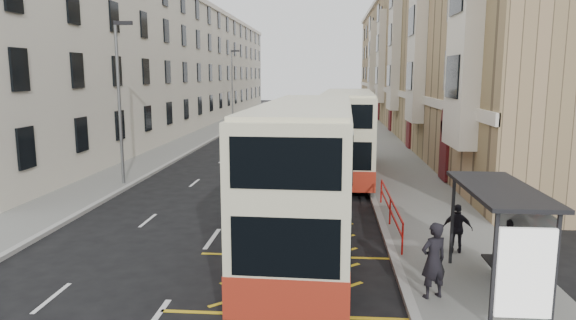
# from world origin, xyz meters

# --- Properties ---
(ground) EXTENTS (200.00, 200.00, 0.00)m
(ground) POSITION_xyz_m (0.00, 0.00, 0.00)
(ground) COLOR black
(ground) RESTS_ON ground
(pavement_right) EXTENTS (4.00, 120.00, 0.15)m
(pavement_right) POSITION_xyz_m (8.00, 30.00, 0.07)
(pavement_right) COLOR slate
(pavement_right) RESTS_ON ground
(pavement_left) EXTENTS (3.00, 120.00, 0.15)m
(pavement_left) POSITION_xyz_m (-7.50, 30.00, 0.07)
(pavement_left) COLOR slate
(pavement_left) RESTS_ON ground
(kerb_right) EXTENTS (0.25, 120.00, 0.15)m
(kerb_right) POSITION_xyz_m (6.00, 30.00, 0.07)
(kerb_right) COLOR #9B9B96
(kerb_right) RESTS_ON ground
(kerb_left) EXTENTS (0.25, 120.00, 0.15)m
(kerb_left) POSITION_xyz_m (-6.00, 30.00, 0.07)
(kerb_left) COLOR #9B9B96
(kerb_left) RESTS_ON ground
(road_markings) EXTENTS (10.00, 110.00, 0.01)m
(road_markings) POSITION_xyz_m (0.00, 45.00, 0.01)
(road_markings) COLOR silver
(road_markings) RESTS_ON ground
(terrace_right) EXTENTS (10.75, 79.00, 15.25)m
(terrace_right) POSITION_xyz_m (14.88, 45.38, 7.52)
(terrace_right) COLOR tan
(terrace_right) RESTS_ON ground
(terrace_left) EXTENTS (9.18, 79.00, 13.25)m
(terrace_left) POSITION_xyz_m (-13.43, 45.50, 6.52)
(terrace_left) COLOR beige
(terrace_left) RESTS_ON ground
(bus_shelter) EXTENTS (1.65, 4.25, 2.70)m
(bus_shelter) POSITION_xyz_m (8.34, -0.39, 2.14)
(bus_shelter) COLOR black
(bus_shelter) RESTS_ON pavement_right
(guard_railing) EXTENTS (0.06, 6.56, 1.01)m
(guard_railing) POSITION_xyz_m (6.25, 5.75, 0.86)
(guard_railing) COLOR #BC0F0B
(guard_railing) RESTS_ON pavement_right
(street_lamp_near) EXTENTS (0.93, 0.18, 8.00)m
(street_lamp_near) POSITION_xyz_m (-6.35, 12.00, 4.64)
(street_lamp_near) COLOR slate
(street_lamp_near) RESTS_ON pavement_left
(street_lamp_far) EXTENTS (0.93, 0.18, 8.00)m
(street_lamp_far) POSITION_xyz_m (-6.35, 42.00, 4.64)
(street_lamp_far) COLOR slate
(street_lamp_far) RESTS_ON pavement_left
(double_decker_front) EXTENTS (3.13, 11.98, 4.74)m
(double_decker_front) POSITION_xyz_m (3.29, 3.34, 2.42)
(double_decker_front) COLOR beige
(double_decker_front) RESTS_ON ground
(double_decker_rear) EXTENTS (3.21, 11.85, 4.68)m
(double_decker_rear) POSITION_xyz_m (5.00, 15.73, 2.39)
(double_decker_rear) COLOR beige
(double_decker_rear) RESTS_ON ground
(pedestrian_near) EXTENTS (0.83, 0.71, 1.92)m
(pedestrian_near) POSITION_xyz_m (6.56, -0.53, 1.11)
(pedestrian_near) COLOR black
(pedestrian_near) RESTS_ON pavement_right
(pedestrian_mid) EXTENTS (0.87, 0.72, 1.64)m
(pedestrian_mid) POSITION_xyz_m (8.91, 0.85, 0.97)
(pedestrian_mid) COLOR black
(pedestrian_mid) RESTS_ON pavement_right
(pedestrian_far) EXTENTS (0.95, 0.55, 1.53)m
(pedestrian_far) POSITION_xyz_m (7.96, 2.84, 0.91)
(pedestrian_far) COLOR black
(pedestrian_far) RESTS_ON pavement_right
(white_van) EXTENTS (4.45, 6.22, 1.57)m
(white_van) POSITION_xyz_m (-2.95, 39.50, 0.79)
(white_van) COLOR white
(white_van) RESTS_ON ground
(car_silver) EXTENTS (2.09, 4.76, 1.60)m
(car_silver) POSITION_xyz_m (-4.10, 52.53, 0.80)
(car_silver) COLOR #989A9F
(car_silver) RESTS_ON ground
(car_dark) EXTENTS (3.23, 4.91, 1.53)m
(car_dark) POSITION_xyz_m (-3.18, 71.35, 0.76)
(car_dark) COLOR black
(car_dark) RESTS_ON ground
(car_red) EXTENTS (3.81, 5.59, 1.50)m
(car_red) POSITION_xyz_m (5.20, 64.72, 0.75)
(car_red) COLOR maroon
(car_red) RESTS_ON ground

